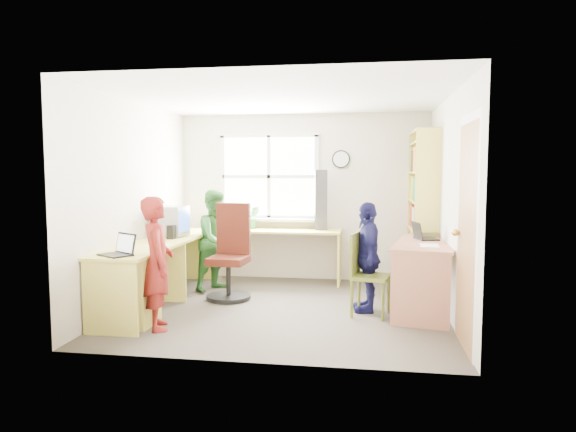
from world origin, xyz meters
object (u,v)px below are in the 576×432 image
object	(u,v)px
right_desk	(425,261)
bookshelf	(423,215)
crt_monitor	(170,221)
person_green	(217,240)
l_desk	(167,271)
swivel_chair	(230,258)
potted_plant	(253,217)
cd_tower	(321,200)
laptop_left	(120,250)
wooden_chair	(365,271)
person_red	(157,263)
laptop_right	(423,235)
person_navy	(367,257)

from	to	relation	value
right_desk	bookshelf	distance (m)	1.15
bookshelf	crt_monitor	world-z (taller)	bookshelf
person_green	l_desk	bearing A→B (deg)	-163.83
swivel_chair	potted_plant	world-z (taller)	swivel_chair
l_desk	crt_monitor	distance (m)	0.92
cd_tower	person_green	world-z (taller)	cd_tower
laptop_left	swivel_chair	bearing A→B (deg)	94.49
wooden_chair	person_red	distance (m)	2.21
crt_monitor	laptop_left	bearing A→B (deg)	-82.50
crt_monitor	person_green	world-z (taller)	person_green
wooden_chair	laptop_right	bearing A→B (deg)	48.26
potted_plant	person_navy	size ratio (longest dim) A/B	0.26
bookshelf	cd_tower	xyz separation A→B (m)	(-1.37, 0.32, 0.17)
person_green	swivel_chair	bearing A→B (deg)	-114.24
laptop_left	right_desk	bearing A→B (deg)	52.53
wooden_chair	crt_monitor	bearing A→B (deg)	179.30
bookshelf	cd_tower	distance (m)	1.42
l_desk	potted_plant	xyz separation A→B (m)	(0.61, 1.79, 0.46)
wooden_chair	person_red	size ratio (longest dim) A/B	0.68
swivel_chair	crt_monitor	world-z (taller)	swivel_chair
person_green	person_navy	distance (m)	2.11
swivel_chair	cd_tower	world-z (taller)	cd_tower
wooden_chair	cd_tower	world-z (taller)	cd_tower
swivel_chair	l_desk	bearing A→B (deg)	-125.29
right_desk	cd_tower	world-z (taller)	cd_tower
person_red	person_green	distance (m)	1.74
person_red	person_navy	bearing A→B (deg)	-90.23
potted_plant	person_green	world-z (taller)	person_green
laptop_left	wooden_chair	bearing A→B (deg)	52.69
right_desk	bookshelf	size ratio (longest dim) A/B	0.69
l_desk	cd_tower	distance (m)	2.50
bookshelf	cd_tower	bearing A→B (deg)	166.78
crt_monitor	person_green	distance (m)	0.68
swivel_chair	crt_monitor	xyz separation A→B (m)	(-0.80, 0.06, 0.44)
l_desk	swivel_chair	world-z (taller)	swivel_chair
laptop_right	person_navy	world-z (taller)	person_navy
bookshelf	potted_plant	bearing A→B (deg)	172.26
right_desk	person_navy	size ratio (longest dim) A/B	1.18
right_desk	bookshelf	world-z (taller)	bookshelf
person_red	person_green	world-z (taller)	person_green
person_red	l_desk	bearing A→B (deg)	-10.99
swivel_chair	potted_plant	bearing A→B (deg)	91.25
wooden_chair	person_navy	size ratio (longest dim) A/B	0.73
l_desk	person_navy	bearing A→B (deg)	8.57
right_desk	person_green	bearing A→B (deg)	175.77
crt_monitor	person_green	xyz separation A→B (m)	(0.51, 0.34, -0.28)
laptop_right	person_navy	size ratio (longest dim) A/B	0.28
person_green	laptop_right	bearing A→B (deg)	-69.69
cd_tower	person_red	distance (m)	2.86
laptop_right	person_navy	bearing A→B (deg)	101.96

